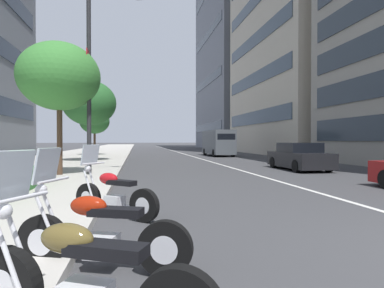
% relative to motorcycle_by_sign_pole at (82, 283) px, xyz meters
% --- Properties ---
extents(sidewalk_right_plaza, '(160.00, 8.63, 0.15)m').
position_rel_motorcycle_by_sign_pole_xyz_m(sidewalk_right_plaza, '(30.25, 4.67, -0.37)').
color(sidewalk_right_plaza, '#B2ADA3').
rests_on(sidewalk_right_plaza, ground).
extents(lane_centre_stripe, '(110.00, 0.16, 0.01)m').
position_rel_motorcycle_by_sign_pole_xyz_m(lane_centre_stripe, '(35.25, -5.80, -0.44)').
color(lane_centre_stripe, silver).
rests_on(lane_centre_stripe, ground).
extents(motorcycle_by_sign_pole, '(1.07, 2.06, 1.49)m').
position_rel_motorcycle_by_sign_pole_xyz_m(motorcycle_by_sign_pole, '(0.00, 0.00, 0.00)').
color(motorcycle_by_sign_pole, black).
rests_on(motorcycle_by_sign_pole, ground).
extents(motorcycle_mid_row, '(0.94, 2.13, 1.48)m').
position_rel_motorcycle_by_sign_pole_xyz_m(motorcycle_mid_row, '(1.34, 0.02, -0.01)').
color(motorcycle_mid_row, black).
rests_on(motorcycle_mid_row, ground).
extents(motorcycle_second_in_row, '(1.48, 1.74, 1.48)m').
position_rel_motorcycle_by_sign_pole_xyz_m(motorcycle_second_in_row, '(4.08, 0.04, -0.01)').
color(motorcycle_second_in_row, black).
rests_on(motorcycle_second_in_row, ground).
extents(car_far_down_avenue, '(4.23, 1.99, 1.44)m').
position_rel_motorcycle_by_sign_pole_xyz_m(car_far_down_avenue, '(13.17, -9.00, 0.22)').
color(car_far_down_avenue, black).
rests_on(car_far_down_avenue, ground).
extents(delivery_van_ahead, '(5.66, 2.15, 2.56)m').
position_rel_motorcycle_by_sign_pole_xyz_m(delivery_van_ahead, '(28.38, -8.51, 0.92)').
color(delivery_van_ahead, '#4C5156').
rests_on(delivery_van_ahead, ground).
extents(street_lamp_with_banners, '(1.26, 2.42, 7.74)m').
position_rel_motorcycle_by_sign_pole_xyz_m(street_lamp_with_banners, '(11.28, 1.17, 4.39)').
color(street_lamp_with_banners, '#232326').
rests_on(street_lamp_with_banners, sidewalk_right_plaza).
extents(street_tree_mid_sidewalk, '(3.29, 3.29, 5.46)m').
position_rel_motorcycle_by_sign_pole_xyz_m(street_tree_mid_sidewalk, '(11.31, 2.70, 3.75)').
color(street_tree_mid_sidewalk, '#473323').
rests_on(street_tree_mid_sidewalk, sidewalk_right_plaza).
extents(street_tree_far_plaza, '(3.67, 3.67, 5.58)m').
position_rel_motorcycle_by_sign_pole_xyz_m(street_tree_far_plaza, '(20.53, 2.80, 3.71)').
color(street_tree_far_plaza, '#473323').
rests_on(street_tree_far_plaza, sidewalk_right_plaza).
extents(street_tree_near_plaza_corner, '(2.87, 2.87, 4.51)m').
position_rel_motorcycle_by_sign_pole_xyz_m(street_tree_near_plaza_corner, '(29.84, 3.62, 2.98)').
color(street_tree_near_plaza_corner, '#473323').
rests_on(street_tree_near_plaza_corner, sidewalk_right_plaza).
extents(office_tower_far_left_down_avenue, '(23.95, 15.87, 51.22)m').
position_rel_motorcycle_by_sign_pole_xyz_m(office_tower_far_left_down_avenue, '(57.71, -21.84, 25.16)').
color(office_tower_far_left_down_avenue, slate).
rests_on(office_tower_far_left_down_avenue, ground).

